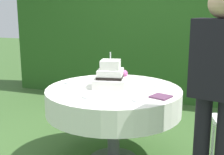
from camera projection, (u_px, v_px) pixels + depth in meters
name	position (u px, v px, depth m)	size (l,w,h in m)	color
foliage_hedge	(164.00, 18.00, 4.92)	(5.13, 0.57, 2.60)	#28561E
cake_table	(114.00, 100.00, 2.94)	(1.28, 1.28, 0.73)	#4C4C51
wedding_cake	(111.00, 77.00, 2.95)	(0.36, 0.36, 0.34)	white
serving_plate_near	(141.00, 100.00, 2.53)	(0.14, 0.14, 0.01)	white
serving_plate_far	(91.00, 96.00, 2.63)	(0.15, 0.15, 0.01)	white
serving_plate_left	(160.00, 86.00, 2.97)	(0.12, 0.12, 0.01)	white
serving_plate_right	(70.00, 82.00, 3.12)	(0.12, 0.12, 0.01)	white
napkin_stack	(161.00, 97.00, 2.62)	(0.15, 0.15, 0.01)	#603856
standing_person	(217.00, 87.00, 2.17)	(0.40, 0.28, 1.60)	black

